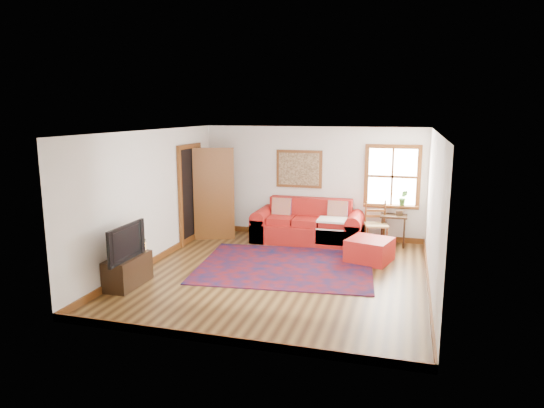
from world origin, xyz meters
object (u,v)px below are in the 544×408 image
(red_ottoman, at_px, (370,250))
(media_cabinet, at_px, (128,271))
(side_table, at_px, (394,221))
(red_leather_sofa, at_px, (308,228))
(ladder_back_chair, at_px, (376,222))

(red_ottoman, distance_m, media_cabinet, 4.44)
(red_ottoman, xyz_separation_m, side_table, (0.39, 1.25, 0.33))
(side_table, bearing_deg, red_ottoman, -107.32)
(red_leather_sofa, distance_m, red_ottoman, 1.79)
(red_leather_sofa, height_order, media_cabinet, red_leather_sofa)
(red_ottoman, distance_m, side_table, 1.35)
(media_cabinet, bearing_deg, red_leather_sofa, 56.87)
(red_ottoman, bearing_deg, red_leather_sofa, 158.35)
(side_table, relative_size, media_cabinet, 0.73)
(red_leather_sofa, xyz_separation_m, media_cabinet, (-2.30, -3.52, -0.06))
(red_leather_sofa, height_order, side_table, red_leather_sofa)
(red_leather_sofa, xyz_separation_m, ladder_back_chair, (1.46, -0.06, 0.23))
(red_ottoman, relative_size, media_cabinet, 0.85)
(red_ottoman, height_order, ladder_back_chair, ladder_back_chair)
(side_table, xyz_separation_m, media_cabinet, (-4.11, -3.68, -0.30))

